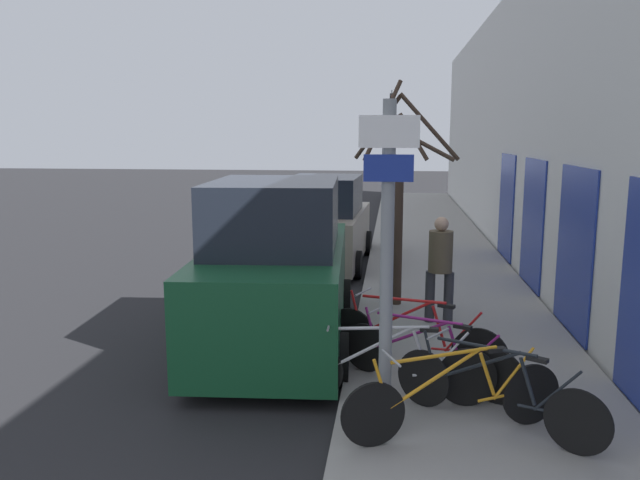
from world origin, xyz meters
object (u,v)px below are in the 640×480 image
(bicycle_2, at_px, (390,369))
(street_tree, at_px, (399,204))
(parked_car_1, at_px, (325,225))
(pedestrian_near, at_px, (440,262))
(signpost, at_px, (387,259))
(bicycle_4, at_px, (412,341))
(bicycle_0, at_px, (455,398))
(parked_car_0, at_px, (277,273))
(traffic_light, at_px, (392,135))
(bicycle_3, at_px, (427,356))
(bicycle_1, at_px, (494,393))

(bicycle_2, distance_m, street_tree, 4.32)
(parked_car_1, distance_m, pedestrian_near, 5.38)
(street_tree, bearing_deg, signpost, -91.85)
(signpost, bearing_deg, bicycle_4, 78.53)
(parked_car_1, bearing_deg, street_tree, -64.12)
(parked_car_1, bearing_deg, bicycle_0, -73.40)
(parked_car_0, bearing_deg, bicycle_0, -54.03)
(bicycle_4, bearing_deg, bicycle_2, -172.84)
(bicycle_2, bearing_deg, traffic_light, -1.20)
(parked_car_0, xyz_separation_m, pedestrian_near, (2.40, 0.99, 0.01))
(pedestrian_near, bearing_deg, bicycle_0, -80.98)
(bicycle_4, bearing_deg, bicycle_3, -136.11)
(bicycle_0, xyz_separation_m, traffic_light, (-0.74, 17.52, 2.50))
(bicycle_3, xyz_separation_m, bicycle_4, (-0.17, 0.44, 0.04))
(signpost, relative_size, traffic_light, 0.72)
(bicycle_2, bearing_deg, parked_car_1, 9.78)
(parked_car_0, height_order, pedestrian_near, parked_car_0)
(bicycle_4, bearing_deg, bicycle_1, -128.16)
(bicycle_1, distance_m, street_tree, 4.87)
(pedestrian_near, bearing_deg, signpost, -91.52)
(bicycle_0, relative_size, traffic_light, 0.49)
(bicycle_2, height_order, bicycle_3, bicycle_2)
(signpost, distance_m, bicycle_2, 1.49)
(traffic_light, bearing_deg, signpost, -89.84)
(parked_car_1, bearing_deg, traffic_light, 82.58)
(bicycle_0, relative_size, bicycle_1, 1.14)
(signpost, bearing_deg, bicycle_2, 85.60)
(bicycle_3, height_order, street_tree, street_tree)
(bicycle_3, relative_size, parked_car_0, 0.43)
(bicycle_3, xyz_separation_m, pedestrian_near, (0.31, 2.59, 0.60))
(bicycle_0, bearing_deg, pedestrian_near, -24.01)
(parked_car_0, bearing_deg, bicycle_4, -34.81)
(parked_car_0, distance_m, street_tree, 2.77)
(parked_car_1, height_order, street_tree, street_tree)
(bicycle_2, bearing_deg, pedestrian_near, -15.14)
(bicycle_1, height_order, parked_car_0, parked_car_0)
(bicycle_0, height_order, pedestrian_near, pedestrian_near)
(signpost, distance_m, bicycle_0, 1.53)
(street_tree, bearing_deg, bicycle_4, -87.05)
(signpost, bearing_deg, pedestrian_near, 77.87)
(bicycle_0, xyz_separation_m, bicycle_3, (-0.21, 1.18, -0.01))
(bicycle_3, relative_size, street_tree, 0.53)
(bicycle_2, bearing_deg, bicycle_3, -42.25)
(bicycle_2, relative_size, traffic_light, 0.51)
(bicycle_1, relative_size, parked_car_0, 0.41)
(parked_car_0, distance_m, traffic_light, 14.95)
(bicycle_4, bearing_deg, street_tree, 25.96)
(signpost, height_order, pedestrian_near, signpost)
(bicycle_3, relative_size, traffic_light, 0.45)
(signpost, relative_size, pedestrian_near, 1.94)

